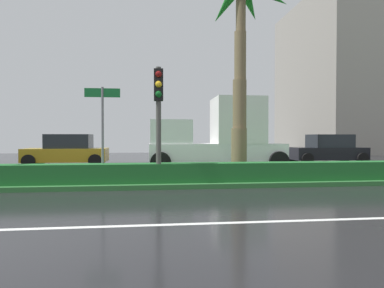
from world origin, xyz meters
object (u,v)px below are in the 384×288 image
object	(u,v)px
street_name_sign	(103,121)
palm_tree_centre_left	(241,18)
car_in_traffic_leading	(67,151)
box_truck_following	(218,138)
traffic_signal_median_right	(159,103)
car_in_traffic_second	(328,150)

from	to	relation	value
street_name_sign	palm_tree_centre_left	bearing A→B (deg)	12.12
car_in_traffic_leading	box_truck_following	xyz separation A→B (m)	(7.70, -2.88, 0.72)
palm_tree_centre_left	traffic_signal_median_right	distance (m)	4.67
box_truck_following	car_in_traffic_second	distance (m)	7.75
box_truck_following	car_in_traffic_leading	bearing A→B (deg)	-20.54
palm_tree_centre_left	car_in_traffic_leading	world-z (taller)	palm_tree_centre_left
street_name_sign	car_in_traffic_second	xyz separation A→B (m)	(11.89, 7.95, -1.25)
car_in_traffic_leading	box_truck_following	world-z (taller)	box_truck_following
traffic_signal_median_right	car_in_traffic_second	bearing A→B (deg)	39.86
palm_tree_centre_left	box_truck_following	world-z (taller)	palm_tree_centre_left
car_in_traffic_second	box_truck_following	bearing A→B (deg)	21.36
traffic_signal_median_right	car_in_traffic_leading	world-z (taller)	traffic_signal_median_right
box_truck_following	car_in_traffic_second	world-z (taller)	box_truck_following
palm_tree_centre_left	car_in_traffic_second	size ratio (longest dim) A/B	1.74
traffic_signal_median_right	car_in_traffic_leading	distance (m)	9.93
traffic_signal_median_right	street_name_sign	xyz separation A→B (m)	(-1.75, 0.51, -0.53)
box_truck_following	car_in_traffic_second	xyz separation A→B (m)	(7.19, 2.81, -0.72)
traffic_signal_median_right	car_in_traffic_second	xyz separation A→B (m)	(10.14, 8.46, -1.78)
traffic_signal_median_right	palm_tree_centre_left	bearing A→B (deg)	27.11
car_in_traffic_leading	palm_tree_centre_left	bearing A→B (deg)	137.81
street_name_sign	car_in_traffic_second	world-z (taller)	street_name_sign
palm_tree_centre_left	traffic_signal_median_right	size ratio (longest dim) A/B	2.10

